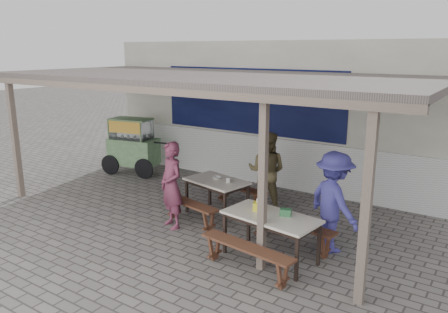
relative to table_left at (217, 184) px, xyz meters
name	(u,v)px	position (x,y,z in m)	size (l,w,h in m)	color
ground	(180,218)	(-0.51, -0.55, -0.67)	(60.00, 60.00, 0.00)	slate
back_wall	(267,112)	(-0.51, 3.03, 1.05)	(9.00, 1.28, 3.50)	beige
warung_roof	(206,79)	(-0.50, 0.35, 2.04)	(9.00, 4.21, 2.81)	#625754
table_left	(217,184)	(0.00, 0.00, 0.00)	(1.36, 1.00, 0.75)	silver
bench_left_street	(191,208)	(-0.14, -0.68, -0.34)	(1.36, 0.54, 0.45)	brown
bench_left_wall	(240,192)	(0.14, 0.68, -0.34)	(1.36, 0.54, 0.45)	brown
table_right	(271,220)	(1.80, -1.09, 0.00)	(1.59, 0.95, 0.75)	silver
bench_right_street	(246,252)	(1.72, -1.70, -0.33)	(1.63, 0.49, 0.45)	brown
bench_right_wall	(291,228)	(1.89, -0.48, -0.33)	(1.63, 0.49, 0.45)	brown
vendor_cart	(133,144)	(-3.65, 1.28, 0.15)	(1.79, 1.00, 1.51)	#79A36C
patron_street_side	(171,185)	(-0.37, -0.95, 0.16)	(0.60, 0.40, 1.65)	brown
patron_wall_side	(267,171)	(0.67, 0.86, 0.17)	(0.81, 0.63, 1.68)	brown
patron_right_table	(334,202)	(2.50, -0.22, 0.18)	(1.10, 0.63, 1.71)	#403C95
tissue_box	(257,206)	(1.52, -1.02, 0.15)	(0.14, 0.14, 0.14)	yellow
donation_box	(286,212)	(2.00, -0.98, 0.14)	(0.17, 0.11, 0.11)	#357845
condiment_jar	(228,180)	(0.28, 0.00, 0.13)	(0.08, 0.08, 0.10)	beige
condiment_bowl	(217,178)	(-0.05, 0.08, 0.10)	(0.17, 0.17, 0.04)	silver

